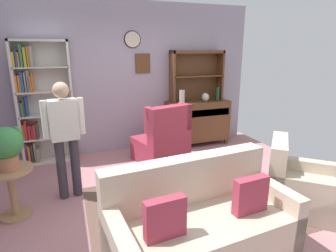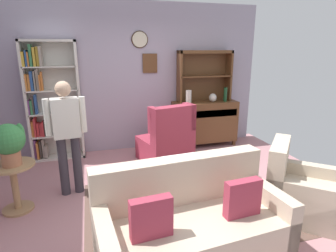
# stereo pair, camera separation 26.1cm
# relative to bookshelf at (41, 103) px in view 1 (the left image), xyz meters

# --- Properties ---
(ground_plane) EXTENTS (5.40, 4.60, 0.02)m
(ground_plane) POSITION_rel_bookshelf_xyz_m (1.58, -1.94, -1.07)
(ground_plane) COLOR #B27A7F
(wall_back) EXTENTS (5.00, 0.09, 2.80)m
(wall_back) POSITION_rel_bookshelf_xyz_m (1.58, 0.19, 0.34)
(wall_back) COLOR #A399AD
(wall_back) RESTS_ON ground_plane
(area_rug) EXTENTS (2.50, 1.92, 0.01)m
(area_rug) POSITION_rel_bookshelf_xyz_m (1.78, -2.24, -1.06)
(area_rug) COLOR brown
(area_rug) RESTS_ON ground_plane
(bookshelf) EXTENTS (0.90, 0.30, 2.10)m
(bookshelf) POSITION_rel_bookshelf_xyz_m (0.00, 0.00, 0.00)
(bookshelf) COLOR silver
(bookshelf) RESTS_ON ground_plane
(sideboard) EXTENTS (1.30, 0.45, 0.92)m
(sideboard) POSITION_rel_bookshelf_xyz_m (2.93, -0.08, -0.55)
(sideboard) COLOR brown
(sideboard) RESTS_ON ground_plane
(sideboard_hutch) EXTENTS (1.10, 0.26, 1.00)m
(sideboard_hutch) POSITION_rel_bookshelf_xyz_m (2.93, 0.02, 0.50)
(sideboard_hutch) COLOR brown
(sideboard_hutch) RESTS_ON sideboard
(vase_tall) EXTENTS (0.11, 0.11, 0.26)m
(vase_tall) POSITION_rel_bookshelf_xyz_m (2.54, -0.17, -0.01)
(vase_tall) COLOR beige
(vase_tall) RESTS_ON sideboard
(vase_round) EXTENTS (0.15, 0.15, 0.17)m
(vase_round) POSITION_rel_bookshelf_xyz_m (3.06, -0.15, -0.06)
(vase_round) COLOR beige
(vase_round) RESTS_ON sideboard
(bottle_wine) EXTENTS (0.07, 0.07, 0.28)m
(bottle_wine) POSITION_rel_bookshelf_xyz_m (3.32, -0.17, 0.00)
(bottle_wine) COLOR #194223
(bottle_wine) RESTS_ON sideboard
(couch_floral) EXTENTS (1.87, 1.00, 0.90)m
(couch_floral) POSITION_rel_bookshelf_xyz_m (1.54, -3.02, -0.75)
(couch_floral) COLOR beige
(couch_floral) RESTS_ON ground_plane
(armchair_floral) EXTENTS (1.08, 1.08, 0.88)m
(armchair_floral) POSITION_rel_bookshelf_xyz_m (3.03, -2.73, -0.77)
(armchair_floral) COLOR beige
(armchair_floral) RESTS_ON ground_plane
(wingback_chair) EXTENTS (0.96, 0.98, 1.05)m
(wingback_chair) POSITION_rel_bookshelf_xyz_m (1.94, -0.76, -0.68)
(wingback_chair) COLOR #A33347
(wingback_chair) RESTS_ON ground_plane
(plant_stand) EXTENTS (0.52, 0.52, 0.62)m
(plant_stand) POSITION_rel_bookshelf_xyz_m (-0.27, -1.72, -0.68)
(plant_stand) COLOR #A87F56
(plant_stand) RESTS_ON ground_plane
(potted_plant_large) EXTENTS (0.37, 0.37, 0.51)m
(potted_plant_large) POSITION_rel_bookshelf_xyz_m (-0.26, -1.75, -0.15)
(potted_plant_large) COLOR #AD6B4C
(potted_plant_large) RESTS_ON plant_stand
(person_reading) EXTENTS (0.53, 0.24, 1.56)m
(person_reading) POSITION_rel_bookshelf_xyz_m (0.37, -1.45, -0.15)
(person_reading) COLOR #38333D
(person_reading) RESTS_ON ground_plane
(coffee_table) EXTENTS (0.80, 0.50, 0.42)m
(coffee_table) POSITION_rel_bookshelf_xyz_m (1.58, -2.14, -0.71)
(coffee_table) COLOR brown
(coffee_table) RESTS_ON ground_plane
(book_stack) EXTENTS (0.22, 0.15, 0.10)m
(book_stack) POSITION_rel_bookshelf_xyz_m (1.73, -2.15, -0.60)
(book_stack) COLOR #723F7F
(book_stack) RESTS_ON coffee_table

